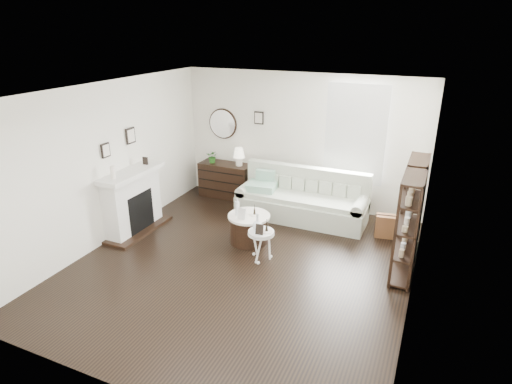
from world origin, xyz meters
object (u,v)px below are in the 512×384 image
at_px(sofa, 302,202).
at_px(drum_table, 249,228).
at_px(dresser, 226,180).
at_px(pedestal_table, 261,234).

distance_m(sofa, drum_table, 1.44).
bearing_deg(sofa, drum_table, -111.69).
xyz_separation_m(sofa, drum_table, (-0.53, -1.33, -0.06)).
height_order(dresser, pedestal_table, dresser).
bearing_deg(pedestal_table, drum_table, 131.72).
height_order(sofa, dresser, sofa).
bearing_deg(dresser, sofa, -11.82).
height_order(sofa, pedestal_table, sofa).
xyz_separation_m(drum_table, pedestal_table, (0.43, -0.48, 0.21)).
bearing_deg(sofa, dresser, 168.18).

